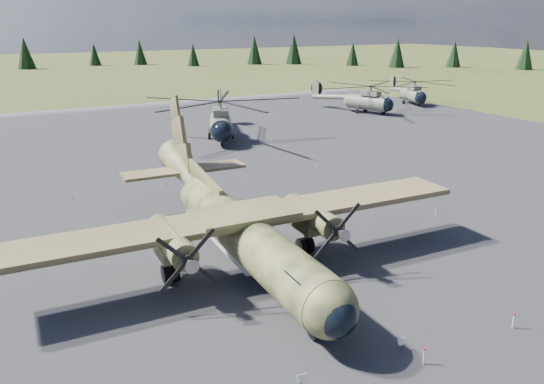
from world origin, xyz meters
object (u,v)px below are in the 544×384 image
transport_plane (237,222)px  helicopter_far (413,88)px  helicopter_near (220,112)px  helicopter_mid (368,94)px

transport_plane → helicopter_far: (56.86, 44.90, 0.26)m
helicopter_near → helicopter_far: bearing=37.2°
helicopter_near → helicopter_mid: (29.75, 7.72, -0.48)m
helicopter_far → helicopter_mid: bearing=-145.6°
helicopter_mid → helicopter_far: helicopter_mid is taller
helicopter_near → helicopter_far: (43.22, 11.45, -0.70)m
helicopter_near → helicopter_mid: bearing=36.9°
transport_plane → helicopter_far: transport_plane is taller
helicopter_near → transport_plane: bearing=-89.9°
transport_plane → helicopter_mid: 59.81m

